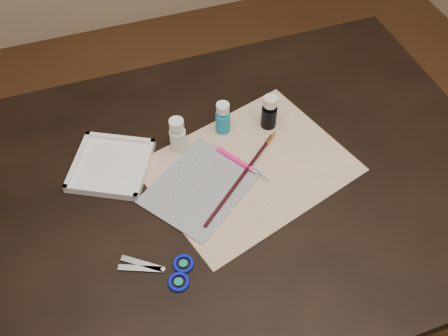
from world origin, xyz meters
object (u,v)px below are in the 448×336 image
object	(u,v)px
scissors	(155,271)
paper	(249,168)
canvas	(200,187)
palette_tray	(111,165)
paint_bottle_cyan	(223,118)
paint_bottle_white	(178,135)
paint_bottle_navy	(269,112)

from	to	relation	value
scissors	paper	bearing A→B (deg)	-122.94
canvas	palette_tray	distance (m)	0.22
paint_bottle_cyan	paint_bottle_white	bearing A→B (deg)	-170.31
paint_bottle_cyan	canvas	bearing A→B (deg)	-125.16
paint_bottle_white	paint_bottle_navy	world-z (taller)	paint_bottle_white
paint_bottle_navy	paint_bottle_cyan	bearing A→B (deg)	169.41
paint_bottle_white	palette_tray	distance (m)	0.17
paint_bottle_white	scissors	xyz separation A→B (m)	(-0.14, -0.30, -0.04)
paint_bottle_white	paper	bearing A→B (deg)	-39.31
paint_bottle_white	paint_bottle_navy	distance (m)	0.23
paper	paint_bottle_cyan	bearing A→B (deg)	98.16
paper	canvas	world-z (taller)	canvas
paint_bottle_white	palette_tray	size ratio (longest dim) A/B	0.55
canvas	paint_bottle_cyan	world-z (taller)	paint_bottle_cyan
palette_tray	scissors	bearing A→B (deg)	-84.24
paint_bottle_cyan	scissors	size ratio (longest dim) A/B	0.53
paint_bottle_navy	scissors	world-z (taller)	paint_bottle_navy
paper	paint_bottle_cyan	size ratio (longest dim) A/B	5.03
paint_bottle_cyan	paint_bottle_navy	size ratio (longest dim) A/B	0.95
paint_bottle_white	paint_bottle_cyan	xyz separation A→B (m)	(0.12, 0.02, -0.00)
paper	palette_tray	xyz separation A→B (m)	(-0.30, 0.11, 0.01)
canvas	palette_tray	world-z (taller)	palette_tray
paint_bottle_cyan	paint_bottle_navy	xyz separation A→B (m)	(0.11, -0.02, 0.00)
paint_bottle_cyan	palette_tray	size ratio (longest dim) A/B	0.52
scissors	palette_tray	world-z (taller)	palette_tray
paint_bottle_navy	scissors	xyz separation A→B (m)	(-0.37, -0.30, -0.04)
canvas	paint_bottle_navy	distance (m)	0.26
paint_bottle_white	scissors	distance (m)	0.33
palette_tray	paint_bottle_white	bearing A→B (deg)	2.47
paint_bottle_navy	paper	bearing A→B (deg)	-129.76
paint_bottle_cyan	scissors	world-z (taller)	paint_bottle_cyan
canvas	scissors	size ratio (longest dim) A/B	1.41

